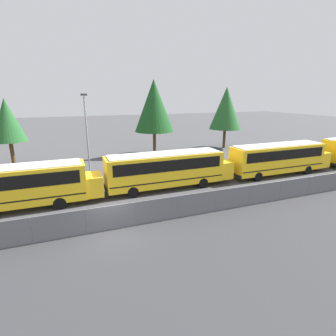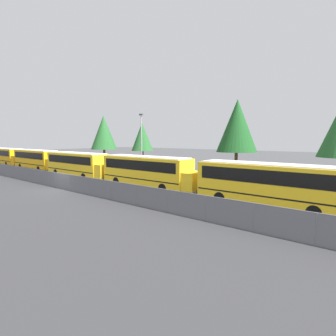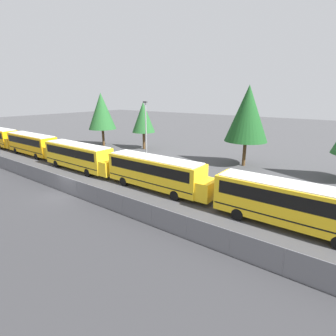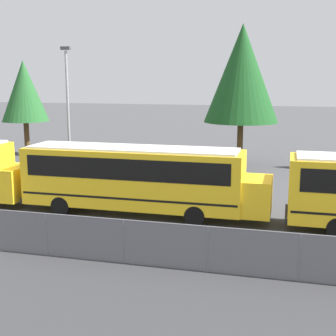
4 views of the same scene
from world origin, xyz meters
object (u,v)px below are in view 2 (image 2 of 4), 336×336
object	(u,v)px
school_bus_3	(147,169)
tree_2	(142,137)
school_bus_1	(37,158)
school_bus_0	(6,155)
tree_3	(104,133)
school_bus_2	(78,163)
tree_0	(237,126)
light_pole	(142,143)
school_bus_4	(271,182)

from	to	relation	value
school_bus_3	tree_2	bearing A→B (deg)	135.58
school_bus_1	tree_2	bearing A→B (deg)	53.50
school_bus_0	tree_3	world-z (taller)	tree_3
tree_2	school_bus_3	bearing A→B (deg)	-44.42
tree_2	tree_3	bearing A→B (deg)	-165.00
school_bus_2	school_bus_1	bearing A→B (deg)	177.53
school_bus_1	tree_2	xyz separation A→B (m)	(10.45, 14.12, 3.52)
school_bus_0	school_bus_3	xyz separation A→B (m)	(37.47, -0.19, 0.00)
tree_2	tree_0	bearing A→B (deg)	-0.29
school_bus_3	tree_3	xyz separation A→B (m)	(-22.80, 12.17, 4.35)
school_bus_0	light_pole	size ratio (longest dim) A/B	1.43
school_bus_4	tree_0	xyz separation A→B (m)	(-9.24, 14.50, 4.92)
tree_0	school_bus_1	bearing A→B (deg)	-153.81
school_bus_1	tree_0	world-z (taller)	tree_0
school_bus_3	tree_2	world-z (taller)	tree_2
school_bus_0	tree_3	distance (m)	19.44
tree_3	school_bus_4	bearing A→B (deg)	-19.28
school_bus_2	school_bus_3	distance (m)	12.30
school_bus_0	school_bus_3	bearing A→B (deg)	-0.28
school_bus_0	school_bus_1	size ratio (longest dim) A/B	1.00
school_bus_1	tree_2	distance (m)	17.92
school_bus_1	light_pole	distance (m)	19.68
school_bus_1	school_bus_3	world-z (taller)	same
school_bus_4	tree_3	xyz separation A→B (m)	(-35.48, 12.41, 4.35)
tree_3	tree_0	bearing A→B (deg)	4.56
school_bus_1	school_bus_4	distance (m)	37.78
school_bus_3	school_bus_2	bearing A→B (deg)	-178.52
school_bus_4	tree_2	xyz separation A→B (m)	(-27.33, 14.59, 3.52)
tree_3	school_bus_1	bearing A→B (deg)	-100.90
light_pole	tree_3	distance (m)	17.70
school_bus_1	school_bus_3	distance (m)	25.10
school_bus_3	light_pole	bearing A→B (deg)	138.13
light_pole	school_bus_2	bearing A→B (deg)	-134.25
school_bus_3	tree_0	size ratio (longest dim) A/B	1.15
tree_2	school_bus_0	bearing A→B (deg)	-148.16
light_pole	tree_2	world-z (taller)	light_pole
school_bus_0	tree_2	xyz separation A→B (m)	(22.82, 14.17, 3.52)
tree_2	tree_3	distance (m)	8.48
school_bus_2	school_bus_3	xyz separation A→B (m)	(12.30, 0.32, 0.00)
tree_3	school_bus_3	bearing A→B (deg)	-28.10
school_bus_4	school_bus_0	bearing A→B (deg)	179.52
school_bus_2	tree_3	size ratio (longest dim) A/B	1.26
school_bus_3	tree_0	xyz separation A→B (m)	(3.43, 14.27, 4.92)
school_bus_0	tree_0	world-z (taller)	tree_0
school_bus_1	tree_2	size ratio (longest dim) A/B	1.50
school_bus_4	school_bus_3	bearing A→B (deg)	178.94
school_bus_0	tree_0	xyz separation A→B (m)	(40.91, 14.08, 4.92)
light_pole	school_bus_0	bearing A→B (deg)	-169.87
tree_0	tree_3	size ratio (longest dim) A/B	1.10
school_bus_2	school_bus_4	bearing A→B (deg)	0.19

